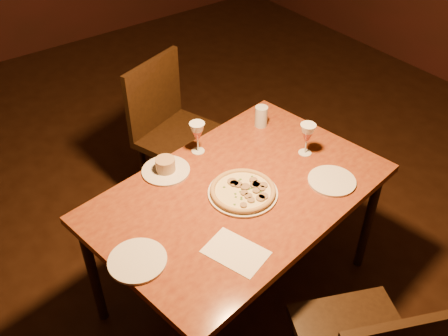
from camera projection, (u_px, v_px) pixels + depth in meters
floor at (228, 327)px, 2.45m from camera, size 7.00×7.00×0.00m
dining_table at (239, 200)px, 2.23m from camera, size 1.41×1.02×0.69m
chair_far at (174, 129)px, 2.88m from camera, size 0.56×0.56×0.90m
pizza_plate at (243, 191)px, 2.16m from camera, size 0.31×0.31×0.03m
ramekin_saucer at (166, 168)px, 2.28m from camera, size 0.22×0.22×0.07m
wine_glass_far at (198, 138)px, 2.36m from camera, size 0.07×0.07×0.16m
wine_glass_right at (307, 139)px, 2.35m from camera, size 0.07×0.07×0.16m
water_tumbler at (261, 116)px, 2.55m from camera, size 0.07×0.07×0.11m
side_plate_left at (137, 261)px, 1.87m from camera, size 0.22×0.22×0.01m
side_plate_near at (332, 181)px, 2.23m from camera, size 0.21×0.21×0.01m
menu_card at (236, 252)px, 1.91m from camera, size 0.22×0.27×0.00m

